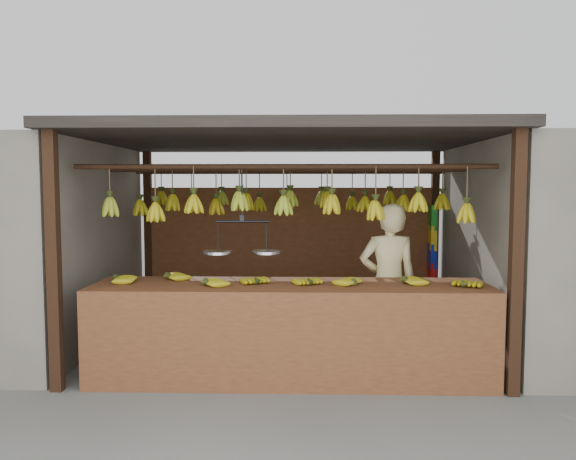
{
  "coord_description": "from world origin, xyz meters",
  "views": [
    {
      "loc": [
        0.18,
        -6.3,
        1.81
      ],
      "look_at": [
        0.0,
        0.3,
        1.3
      ],
      "focal_mm": 35.0,
      "sensor_mm": 36.0,
      "label": 1
    }
  ],
  "objects": [
    {
      "name": "bag_bundles",
      "position": [
        1.94,
        1.35,
        1.0
      ],
      "size": [
        0.08,
        0.26,
        1.13
      ],
      "color": "#199926",
      "rests_on": "ground"
    },
    {
      "name": "vendor",
      "position": [
        1.05,
        -0.58,
        0.82
      ],
      "size": [
        0.63,
        0.45,
        1.64
      ],
      "primitive_type": "imported",
      "rotation": [
        0.0,
        0.0,
        3.24
      ],
      "color": "beige",
      "rests_on": "ground"
    },
    {
      "name": "stall",
      "position": [
        0.0,
        0.33,
        1.97
      ],
      "size": [
        4.3,
        3.3,
        2.4
      ],
      "color": "black",
      "rests_on": "ground"
    },
    {
      "name": "balance_scale",
      "position": [
        -0.4,
        -1.0,
        1.23
      ],
      "size": [
        0.73,
        0.31,
        0.83
      ],
      "color": "black",
      "rests_on": "ground"
    },
    {
      "name": "hanging_bananas",
      "position": [
        0.01,
        0.0,
        1.63
      ],
      "size": [
        3.57,
        2.26,
        0.4
      ],
      "color": "#92A523",
      "rests_on": "ground"
    },
    {
      "name": "counter",
      "position": [
        0.06,
        -1.24,
        0.71
      ],
      "size": [
        3.71,
        0.84,
        0.96
      ],
      "color": "brown",
      "rests_on": "ground"
    },
    {
      "name": "ground",
      "position": [
        0.0,
        0.0,
        0.0
      ],
      "size": [
        80.0,
        80.0,
        0.0
      ],
      "primitive_type": "plane",
      "color": "#5B5B57"
    }
  ]
}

